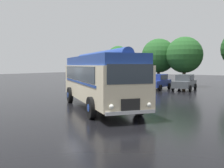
% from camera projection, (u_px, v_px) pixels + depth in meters
% --- Properties ---
extents(ground_plane, '(120.00, 120.00, 0.00)m').
position_uv_depth(ground_plane, '(87.00, 108.00, 16.19)').
color(ground_plane, black).
extents(vintage_bus, '(9.47, 8.10, 3.49)m').
position_uv_depth(vintage_bus, '(99.00, 78.00, 16.22)').
color(vintage_bus, beige).
rests_on(vintage_bus, ground).
extents(car_near_left, '(1.99, 4.22, 1.66)m').
position_uv_depth(car_near_left, '(157.00, 82.00, 28.85)').
color(car_near_left, navy).
rests_on(car_near_left, ground).
extents(car_mid_left, '(2.21, 4.32, 1.66)m').
position_uv_depth(car_mid_left, '(185.00, 82.00, 27.86)').
color(car_mid_left, '#4C5156').
rests_on(car_mid_left, ground).
extents(box_van, '(2.42, 5.81, 2.50)m').
position_uv_depth(box_van, '(134.00, 76.00, 30.17)').
color(box_van, '#B2B7BC').
rests_on(box_van, ground).
extents(tree_far_left, '(3.26, 3.26, 5.44)m').
position_uv_depth(tree_far_left, '(118.00, 58.00, 38.03)').
color(tree_far_left, '#4C3823').
rests_on(tree_far_left, ground).
extents(tree_left_of_centre, '(4.47, 4.47, 6.14)m').
position_uv_depth(tree_left_of_centre, '(159.00, 56.00, 34.46)').
color(tree_left_of_centre, '#4C3823').
rests_on(tree_left_of_centre, ground).
extents(tree_centre, '(4.43, 4.43, 6.13)m').
position_uv_depth(tree_centre, '(185.00, 54.00, 32.02)').
color(tree_centre, '#4C3823').
rests_on(tree_centre, ground).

